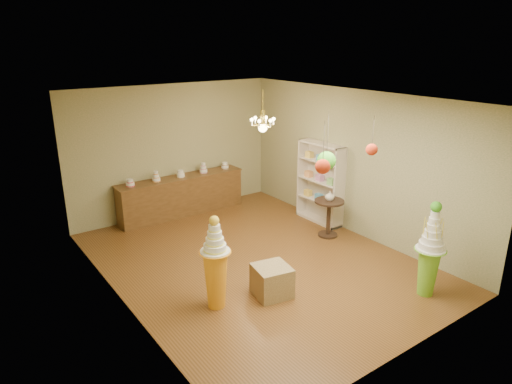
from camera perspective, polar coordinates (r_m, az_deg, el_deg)
floor at (r=8.59m, az=0.01°, el=-8.66°), size 6.50×6.50×0.00m
ceiling at (r=7.69m, az=0.01°, el=11.63°), size 6.50×6.50×0.00m
wall_back at (r=10.73m, az=-10.23°, el=5.19°), size 5.00×0.04×3.00m
wall_front at (r=5.88m, az=19.02°, el=-6.97°), size 5.00×0.04×3.00m
wall_left at (r=6.94m, az=-17.00°, el=-2.79°), size 0.04×6.50×3.00m
wall_right at (r=9.63m, az=12.19°, el=3.54°), size 0.04×6.50×3.00m
pedestal_green at (r=7.79m, az=20.83°, el=-7.84°), size 0.49×0.49×1.59m
pedestal_orange at (r=7.02m, az=-5.06°, el=-9.82°), size 0.60×0.60×1.50m
burlap_riser at (r=7.45m, az=2.00°, el=-11.04°), size 0.64×0.64×0.50m
sideboard at (r=10.76m, az=-9.27°, el=-0.38°), size 3.04×0.54×1.16m
shelving_unit at (r=10.22m, az=8.05°, el=1.15°), size 0.33×1.20×1.80m
round_table at (r=9.57m, az=9.08°, el=-2.61°), size 0.64×0.64×0.79m
vase at (r=9.45m, az=9.20°, el=-0.48°), size 0.21×0.21×0.20m
pom_red_left at (r=5.76m, az=8.34°, el=3.18°), size 0.19×0.19×0.67m
pom_green_mid at (r=6.56m, az=8.80°, el=3.89°), size 0.27×0.27×0.84m
pom_red_right at (r=6.22m, az=14.26°, el=5.18°), size 0.16×0.16×0.53m
chandelier at (r=9.18m, az=0.85°, el=8.36°), size 0.69×0.69×0.85m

